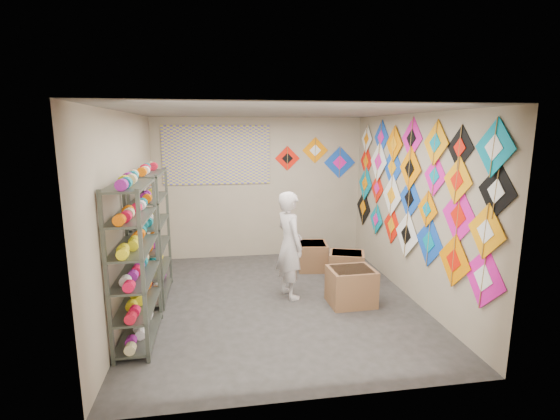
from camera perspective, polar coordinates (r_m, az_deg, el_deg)
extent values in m
plane|color=#302D2A|center=(6.11, -0.50, -12.64)|extent=(4.50, 4.50, 0.00)
plane|color=tan|center=(7.90, -2.93, 3.06)|extent=(4.00, 0.00, 4.00)
plane|color=tan|center=(3.56, 4.86, -7.20)|extent=(4.00, 0.00, 4.00)
plane|color=tan|center=(5.76, -20.62, -0.72)|extent=(0.00, 4.50, 4.50)
plane|color=tan|center=(6.30, 17.78, 0.45)|extent=(0.00, 4.50, 4.50)
plane|color=gray|center=(5.59, -0.55, 13.58)|extent=(4.50, 4.50, 0.00)
cube|color=#4C5147|center=(5.01, -19.74, -7.14)|extent=(0.40, 1.10, 1.90)
cube|color=#4C5147|center=(6.24, -17.58, -3.42)|extent=(0.40, 1.10, 1.90)
cylinder|color=#F50F3D|center=(4.53, -20.92, -7.88)|extent=(0.12, 0.10, 0.12)
cylinder|color=#FF6904|center=(4.71, -20.45, -7.13)|extent=(0.12, 0.10, 0.12)
cylinder|color=yellow|center=(4.89, -20.01, -6.43)|extent=(0.12, 0.10, 0.12)
cylinder|color=white|center=(5.07, -19.61, -5.78)|extent=(0.12, 0.10, 0.12)
cylinder|color=red|center=(5.25, -19.23, -5.17)|extent=(0.12, 0.10, 0.12)
cylinder|color=#9F1E9C|center=(5.43, -18.89, -4.61)|extent=(0.12, 0.10, 0.12)
cylinder|color=beige|center=(5.76, -18.32, -3.70)|extent=(0.12, 0.10, 0.12)
cylinder|color=teal|center=(5.94, -18.03, -3.22)|extent=(0.12, 0.10, 0.12)
cylinder|color=#F50F3D|center=(6.12, -17.76, -2.78)|extent=(0.12, 0.10, 0.12)
cylinder|color=#FF6904|center=(6.31, -17.50, -2.36)|extent=(0.12, 0.10, 0.12)
cylinder|color=yellow|center=(6.49, -17.26, -1.97)|extent=(0.12, 0.10, 0.12)
cylinder|color=white|center=(6.68, -17.03, -1.60)|extent=(0.12, 0.10, 0.12)
cube|color=#E1149E|center=(4.92, 26.75, -8.53)|extent=(0.03, 0.70, 0.70)
cube|color=#FF8700|center=(5.32, 23.28, -6.57)|extent=(0.01, 0.66, 0.66)
cube|color=blue|center=(5.83, 20.24, -4.25)|extent=(0.02, 0.70, 0.70)
cube|color=white|center=(6.36, 17.37, -3.33)|extent=(0.03, 0.71, 0.71)
cube|color=red|center=(6.86, 15.45, -2.09)|extent=(0.01, 0.62, 0.62)
cube|color=#0186A4|center=(7.41, 13.36, -1.29)|extent=(0.02, 0.55, 0.55)
cube|color=black|center=(8.03, 11.66, 0.36)|extent=(0.02, 0.71, 0.71)
cube|color=#FF9E0A|center=(4.79, 27.01, -2.71)|extent=(0.02, 0.61, 0.61)
cube|color=#E1149E|center=(5.21, 23.84, -0.78)|extent=(0.01, 0.70, 0.70)
cube|color=#FF8700|center=(5.79, 20.01, 0.12)|extent=(0.01, 0.51, 0.51)
cube|color=blue|center=(6.27, 17.77, 1.57)|extent=(0.02, 0.65, 0.65)
cube|color=white|center=(6.78, 15.44, 1.97)|extent=(0.02, 0.68, 0.68)
cube|color=red|center=(7.38, 13.50, 3.01)|extent=(0.02, 0.54, 0.54)
cube|color=#0186A4|center=(7.87, 11.90, 3.66)|extent=(0.04, 0.65, 0.65)
cube|color=black|center=(4.66, 28.19, 2.35)|extent=(0.03, 0.59, 0.59)
cube|color=#FF9E0A|center=(5.19, 23.69, 3.82)|extent=(0.03, 0.57, 0.57)
cube|color=#E1149E|center=(5.65, 20.96, 4.51)|extent=(0.03, 0.54, 0.54)
cube|color=#FF8700|center=(6.22, 17.82, 5.58)|extent=(0.02, 0.65, 0.65)
cube|color=blue|center=(6.80, 15.54, 5.84)|extent=(0.01, 0.68, 0.68)
cube|color=white|center=(7.28, 13.68, 6.64)|extent=(0.04, 0.70, 0.70)
cube|color=red|center=(7.87, 12.03, 6.69)|extent=(0.01, 0.59, 0.59)
cube|color=#0186A4|center=(4.67, 27.95, 7.78)|extent=(0.03, 0.62, 0.62)
cube|color=black|center=(5.19, 24.03, 8.04)|extent=(0.02, 0.53, 0.53)
cube|color=#FF9E0A|center=(5.62, 21.05, 8.81)|extent=(0.03, 0.59, 0.59)
cube|color=#E1149E|center=(6.23, 18.05, 9.57)|extent=(0.03, 0.62, 0.62)
cube|color=#FF8700|center=(6.72, 15.75, 8.94)|extent=(0.01, 0.58, 0.58)
cube|color=blue|center=(7.24, 14.06, 9.88)|extent=(0.02, 0.60, 0.60)
cube|color=white|center=(7.82, 12.11, 9.76)|extent=(0.03, 0.51, 0.51)
cube|color=red|center=(7.90, 1.04, 7.26)|extent=(0.48, 0.02, 0.48)
cube|color=#FF8700|center=(8.00, 4.97, 8.36)|extent=(0.51, 0.02, 0.51)
cube|color=blue|center=(8.15, 8.37, 6.63)|extent=(0.64, 0.02, 0.64)
cube|color=#574FAC|center=(7.77, -8.89, 7.63)|extent=(2.00, 0.01, 1.10)
imported|color=silver|center=(6.01, 1.35, -4.93)|extent=(0.79, 0.70, 1.60)
cube|color=brown|center=(6.00, 9.97, -10.54)|extent=(0.65, 0.55, 0.53)
cube|color=brown|center=(6.92, 9.33, -7.78)|extent=(0.69, 0.62, 0.47)
cube|color=brown|center=(7.35, 4.59, -6.46)|extent=(0.57, 0.61, 0.48)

